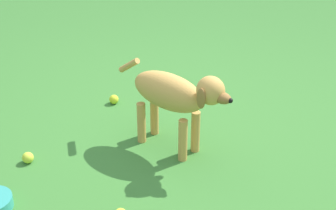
% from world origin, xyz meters
% --- Properties ---
extents(ground, '(14.00, 14.00, 0.00)m').
position_xyz_m(ground, '(0.00, 0.00, 0.00)').
color(ground, '#38722D').
extents(dog, '(0.44, 0.73, 0.55)m').
position_xyz_m(dog, '(0.21, 0.03, 0.36)').
color(dog, '#C69347').
rests_on(dog, ground).
extents(tennis_ball_0, '(0.07, 0.07, 0.07)m').
position_xyz_m(tennis_ball_0, '(0.51, -0.78, 0.03)').
color(tennis_ball_0, '#C3D537').
rests_on(tennis_ball_0, ground).
extents(tennis_ball_2, '(0.07, 0.07, 0.07)m').
position_xyz_m(tennis_ball_2, '(-0.28, -0.49, 0.03)').
color(tennis_ball_2, '#C2D229').
rests_on(tennis_ball_2, ground).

